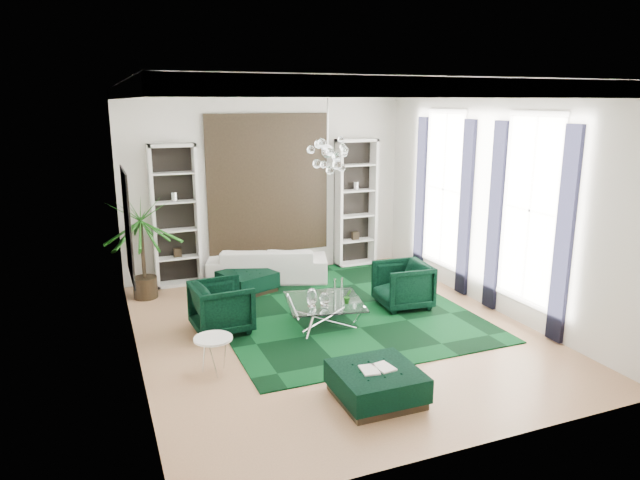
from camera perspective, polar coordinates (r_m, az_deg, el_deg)
name	(u,v)px	position (r m, az deg, el deg)	size (l,w,h in m)	color
floor	(333,330)	(9.30, 1.35, -9.01)	(6.00, 7.00, 0.02)	tan
ceiling	(335,85)	(8.58, 1.50, 15.23)	(6.00, 7.00, 0.02)	white
wall_back	(268,184)	(12.00, -5.26, 5.59)	(6.00, 0.02, 3.80)	silver
wall_front	(476,278)	(5.79, 15.34, -3.67)	(6.00, 0.02, 3.80)	silver
wall_left	(128,230)	(8.06, -18.63, 0.95)	(0.02, 7.00, 3.80)	silver
wall_right	(494,201)	(10.30, 17.03, 3.71)	(0.02, 7.00, 3.80)	silver
crown_molding	(335,93)	(8.58, 1.50, 14.50)	(6.00, 7.00, 0.18)	white
ceiling_medallion	(327,88)	(8.86, 0.70, 14.93)	(0.90, 0.90, 0.05)	white
tapestry	(268,184)	(11.96, -5.19, 5.56)	(2.50, 0.06, 2.80)	black
shelving_left	(175,216)	(11.49, -14.26, 2.33)	(0.90, 0.38, 2.80)	white
shelving_right	(356,203)	(12.59, 3.60, 3.70)	(0.90, 0.38, 2.80)	white
painting	(129,225)	(8.66, -18.60, 1.46)	(0.04, 1.30, 1.60)	black
window_near	(530,211)	(9.61, 20.27, 2.78)	(0.03, 1.10, 2.90)	white
curtain_near_a	(564,237)	(9.09, 23.24, 0.31)	(0.07, 0.30, 3.25)	black
curtain_near_b	(495,217)	(10.21, 17.11, 2.20)	(0.07, 0.30, 3.25)	black
window_far	(444,189)	(11.47, 12.28, 4.96)	(0.03, 1.10, 2.90)	white
curtain_far_a	(466,209)	(10.87, 14.35, 3.04)	(0.07, 0.30, 3.25)	black
curtain_far_b	(421,196)	(12.14, 10.02, 4.34)	(0.07, 0.30, 3.25)	black
rug	(335,307)	(10.22, 1.48, -6.74)	(4.20, 5.00, 0.02)	black
sofa	(268,264)	(11.69, -5.26, -2.40)	(2.39, 0.94, 0.70)	silver
armchair_left	(222,307)	(9.23, -9.81, -6.62)	(0.87, 0.89, 0.81)	black
armchair_right	(403,285)	(10.25, 8.26, -4.48)	(0.87, 0.89, 0.81)	black
coffee_table	(324,313)	(9.42, 0.45, -7.28)	(1.20, 1.20, 0.41)	white
ottoman_side	(247,282)	(11.09, -7.27, -4.17)	(0.90, 0.90, 0.40)	black
ottoman_front	(376,384)	(7.25, 5.65, -14.16)	(1.00, 1.00, 0.40)	black
book	(377,368)	(7.15, 5.69, -12.63)	(0.42, 0.28, 0.03)	white
side_table	(214,356)	(7.95, -10.56, -11.30)	(0.52, 0.52, 0.50)	white
palm	(142,235)	(10.90, -17.42, 0.45)	(1.50, 1.50, 2.40)	#195B15
chandelier	(327,152)	(8.61, 0.75, 8.84)	(0.80, 0.80, 0.72)	white
table_plant	(348,296)	(9.21, 2.78, -5.65)	(0.13, 0.11, 0.24)	#195B15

